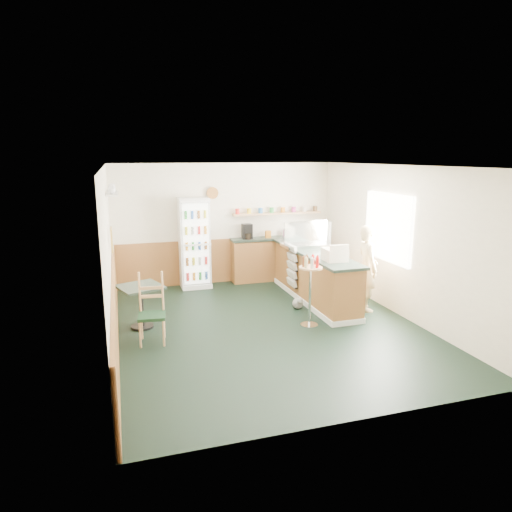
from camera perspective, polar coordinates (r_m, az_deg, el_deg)
name	(u,v)px	position (r m, az deg, el deg)	size (l,w,h in m)	color
ground	(267,326)	(7.92, 1.38, -8.72)	(6.00, 6.00, 0.00)	black
room_envelope	(242,232)	(8.13, -1.71, 2.99)	(5.04, 6.02, 2.72)	#F1E6CE
service_counter	(314,278)	(9.20, 7.28, -2.76)	(0.68, 3.01, 1.01)	brown
back_counter	(277,256)	(10.67, 2.70, -0.05)	(2.24, 0.42, 1.69)	brown
drinks_fridge	(195,243)	(10.05, -7.70, 1.61)	(0.65, 0.54, 1.97)	white
display_case	(306,234)	(9.45, 6.24, 2.73)	(0.94, 0.49, 0.53)	silver
cash_register	(335,255)	(8.30, 9.80, 0.18)	(0.38, 0.40, 0.22)	#EEE1C5
shopkeeper	(367,268)	(8.73, 13.73, -1.48)	(0.54, 0.39, 1.62)	tan
condiment_stand	(310,281)	(7.74, 6.81, -3.10)	(0.39, 0.39, 1.21)	silver
newspaper_rack	(292,266)	(9.28, 4.54, -1.26)	(0.09, 0.43, 0.87)	black
cafe_table	(141,298)	(7.92, -14.20, -5.15)	(0.86, 0.86, 0.73)	black
cafe_chair	(151,306)	(7.32, -13.01, -6.10)	(0.45, 0.45, 1.10)	black
dog_doorstop	(298,303)	(8.75, 5.29, -5.87)	(0.21, 0.27, 0.25)	gray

